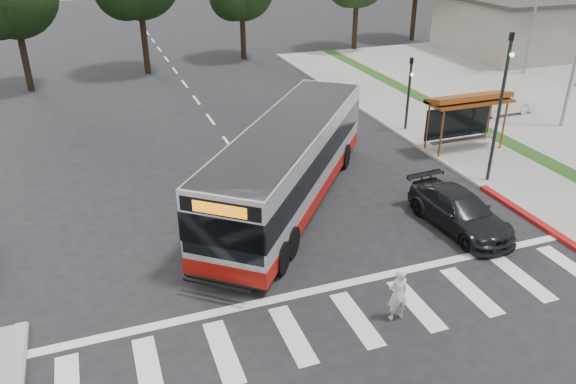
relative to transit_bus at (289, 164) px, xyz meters
name	(u,v)px	position (x,y,z in m)	size (l,w,h in m)	color
ground	(296,237)	(-0.73, -2.72, -1.67)	(140.00, 140.00, 0.00)	black
sidewalk_east	(432,130)	(10.27, 5.28, -1.61)	(4.00, 40.00, 0.12)	gray
curb_east	(400,134)	(8.27, 5.28, -1.60)	(0.30, 40.00, 0.15)	#9E9991
curb_east_red	(532,219)	(8.27, -4.72, -1.60)	(0.32, 6.00, 0.15)	maroon
parking_lot	(575,98)	(22.27, 7.28, -1.62)	(18.00, 36.00, 0.10)	gray
commercial_building	(536,26)	(29.27, 19.28, 0.53)	(14.00, 10.00, 4.40)	#A19787
crosswalk_ladder	(356,319)	(-0.73, -7.72, -1.67)	(18.00, 2.60, 0.01)	silver
bus_shelter	(467,105)	(10.07, 2.39, 0.68)	(4.20, 1.60, 2.86)	brown
traffic_signal_ne_tall	(502,97)	(8.87, -1.22, 2.20)	(0.18, 0.37, 6.50)	black
traffic_signal_ne_short	(409,86)	(8.87, 5.77, 0.80)	(0.18, 0.37, 4.00)	black
transit_bus	(289,164)	(0.00, 0.00, 0.00)	(2.81, 12.96, 3.35)	#BCBEC1
pedestrian	(398,294)	(0.37, -8.06, -0.81)	(0.63, 0.41, 1.72)	silver
dark_sedan	(460,211)	(5.26, -4.16, -0.98)	(1.93, 4.76, 1.38)	black
parked_car_1	(504,104)	(15.65, 6.14, -0.99)	(1.24, 3.56, 1.17)	silver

